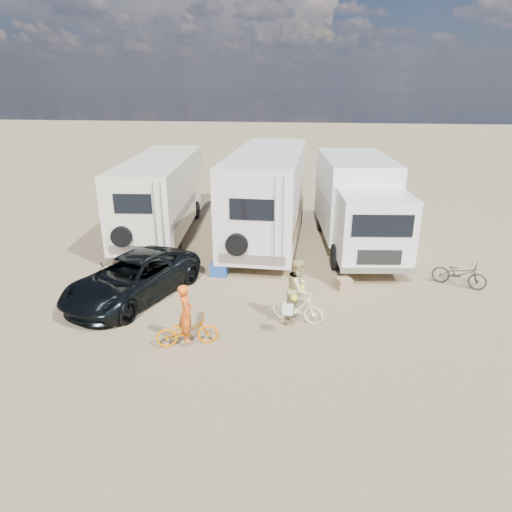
# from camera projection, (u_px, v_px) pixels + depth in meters

# --- Properties ---
(ground) EXTENTS (140.00, 140.00, 0.00)m
(ground) POSITION_uv_depth(u_px,v_px,m) (249.00, 319.00, 13.09)
(ground) COLOR #937B57
(ground) RESTS_ON ground
(rv_main) EXTENTS (2.95, 8.74, 3.81)m
(rv_main) POSITION_uv_depth(u_px,v_px,m) (268.00, 197.00, 19.04)
(rv_main) COLOR silver
(rv_main) RESTS_ON ground
(rv_left) EXTENTS (3.19, 8.59, 3.37)m
(rv_left) POSITION_uv_depth(u_px,v_px,m) (161.00, 197.00, 19.96)
(rv_left) COLOR beige
(rv_left) RESTS_ON ground
(box_truck) EXTENTS (3.37, 7.94, 3.57)m
(box_truck) POSITION_uv_depth(u_px,v_px,m) (358.00, 206.00, 18.14)
(box_truck) COLOR silver
(box_truck) RESTS_ON ground
(dark_suv) EXTENTS (3.79, 5.31, 1.34)m
(dark_suv) POSITION_uv_depth(u_px,v_px,m) (132.00, 278.00, 14.21)
(dark_suv) COLOR black
(dark_suv) RESTS_ON ground
(bike_man) EXTENTS (1.70, 1.03, 0.84)m
(bike_man) POSITION_uv_depth(u_px,v_px,m) (187.00, 331.00, 11.67)
(bike_man) COLOR #D86F00
(bike_man) RESTS_ON ground
(bike_woman) EXTENTS (1.59, 0.85, 0.92)m
(bike_woman) POSITION_uv_depth(u_px,v_px,m) (298.00, 307.00, 12.81)
(bike_woman) COLOR beige
(bike_woman) RESTS_ON ground
(rider_man) EXTENTS (0.52, 0.65, 1.54)m
(rider_man) POSITION_uv_depth(u_px,v_px,m) (186.00, 319.00, 11.55)
(rider_man) COLOR #E95C15
(rider_man) RESTS_ON ground
(rider_woman) EXTENTS (0.87, 1.00, 1.74)m
(rider_woman) POSITION_uv_depth(u_px,v_px,m) (298.00, 294.00, 12.66)
(rider_woman) COLOR tan
(rider_woman) RESTS_ON ground
(bike_parked) EXTENTS (1.82, 1.26, 0.91)m
(bike_parked) POSITION_uv_depth(u_px,v_px,m) (459.00, 274.00, 15.08)
(bike_parked) COLOR #242724
(bike_parked) RESTS_ON ground
(cooler) EXTENTS (0.60, 0.44, 0.46)m
(cooler) POSITION_uv_depth(u_px,v_px,m) (219.00, 269.00, 16.01)
(cooler) COLOR navy
(cooler) RESTS_ON ground
(crate) EXTENTS (0.61, 0.61, 0.37)m
(crate) POSITION_uv_depth(u_px,v_px,m) (343.00, 283.00, 15.03)
(crate) COLOR #916F50
(crate) RESTS_ON ground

